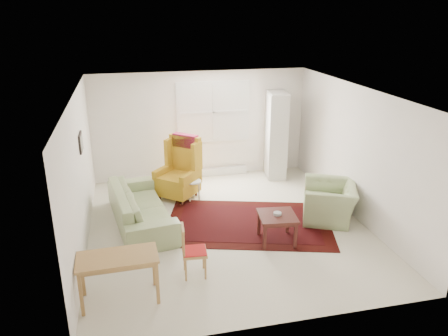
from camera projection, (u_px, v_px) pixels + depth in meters
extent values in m
cube|color=silver|center=(228.00, 226.00, 8.11)|extent=(5.00, 5.50, 0.01)
cube|color=white|center=(228.00, 92.00, 7.26)|extent=(5.00, 5.50, 0.01)
cube|color=white|center=(201.00, 125.00, 10.20)|extent=(5.00, 0.04, 2.50)
cube|color=white|center=(281.00, 238.00, 5.17)|extent=(5.00, 0.04, 2.50)
cube|color=white|center=(80.00, 174.00, 7.16)|extent=(0.04, 5.50, 2.50)
cube|color=white|center=(357.00, 153.00, 8.21)|extent=(0.04, 5.50, 2.50)
cube|color=white|center=(213.00, 112.00, 10.14)|extent=(1.72, 0.06, 1.42)
cube|color=white|center=(213.00, 112.00, 10.14)|extent=(1.60, 0.02, 1.30)
cube|color=silver|center=(214.00, 172.00, 10.59)|extent=(1.60, 0.12, 0.18)
cube|color=black|center=(81.00, 142.00, 7.49)|extent=(0.03, 0.42, 0.32)
cube|color=tan|center=(82.00, 142.00, 7.49)|extent=(0.01, 0.34, 0.24)
imported|color=#8FA06B|center=(140.00, 200.00, 8.08)|extent=(1.25, 2.46, 0.95)
imported|color=#8FA06B|center=(330.00, 198.00, 8.29)|extent=(1.30, 1.37, 0.84)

